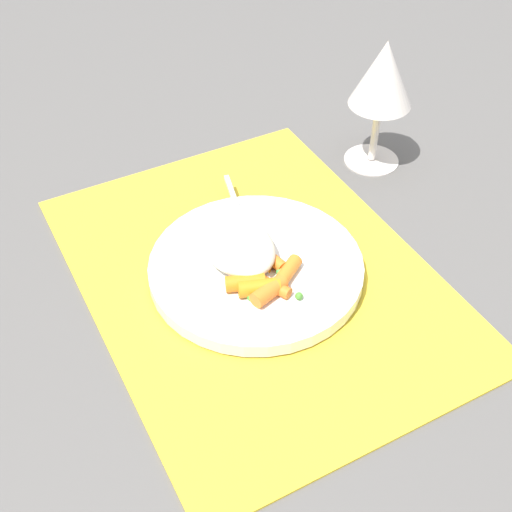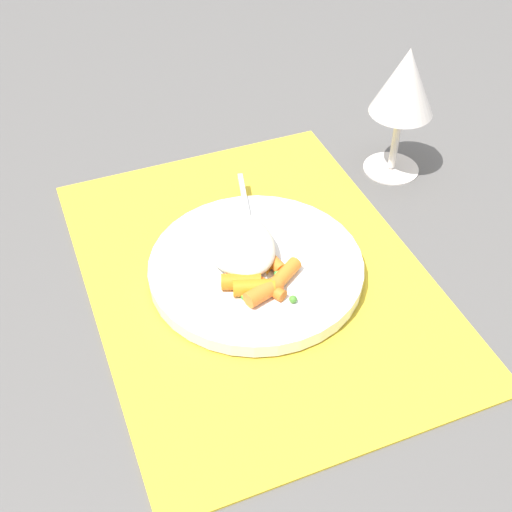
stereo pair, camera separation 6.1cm
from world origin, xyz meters
name	(u,v)px [view 2 (the right image)]	position (x,y,z in m)	size (l,w,h in m)	color
ground_plane	(256,277)	(0.00, 0.00, 0.00)	(2.40, 2.40, 0.00)	#565451
placemat	(256,275)	(0.00, 0.00, 0.00)	(0.49, 0.36, 0.01)	gold
plate	(256,268)	(0.00, 0.00, 0.01)	(0.24, 0.24, 0.02)	white
rice_mound	(238,243)	(-0.02, -0.01, 0.04)	(0.11, 0.08, 0.03)	beige
carrot_portion	(260,279)	(0.03, -0.01, 0.03)	(0.09, 0.09, 0.02)	orange
pea_scatter	(257,276)	(0.02, -0.01, 0.03)	(0.09, 0.05, 0.01)	green
fork	(253,242)	(-0.03, 0.01, 0.03)	(0.21, 0.06, 0.01)	silver
wine_glass	(405,86)	(-0.12, 0.24, 0.13)	(0.08, 0.08, 0.17)	silver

